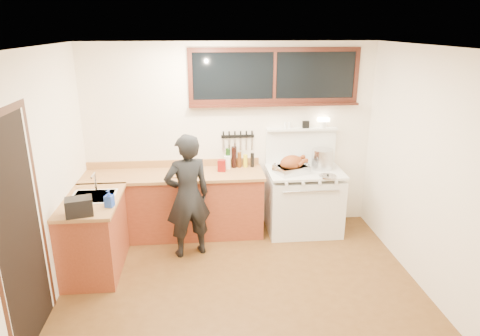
{
  "coord_description": "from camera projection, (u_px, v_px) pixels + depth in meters",
  "views": [
    {
      "loc": [
        -0.41,
        -4.04,
        2.79
      ],
      "look_at": [
        0.05,
        0.85,
        1.15
      ],
      "focal_mm": 32.0,
      "sensor_mm": 36.0,
      "label": 1
    }
  ],
  "objects": [
    {
      "name": "stockpot",
      "position": [
        322.0,
        159.0,
        5.91
      ],
      "size": [
        0.38,
        0.38,
        0.28
      ],
      "color": "silver",
      "rests_on": "vintage_stove"
    },
    {
      "name": "counter_back",
      "position": [
        175.0,
        204.0,
        5.89
      ],
      "size": [
        2.44,
        0.64,
        1.0
      ],
      "color": "maroon",
      "rests_on": "ground"
    },
    {
      "name": "man",
      "position": [
        188.0,
        196.0,
        5.27
      ],
      "size": [
        0.67,
        0.54,
        1.58
      ],
      "color": "black",
      "rests_on": "ground"
    },
    {
      "name": "counter_left",
      "position": [
        94.0,
        235.0,
        5.03
      ],
      "size": [
        0.64,
        1.09,
        0.9
      ],
      "color": "maroon",
      "rests_on": "ground"
    },
    {
      "name": "bottle_cluster",
      "position": [
        237.0,
        159.0,
        5.96
      ],
      "size": [
        0.4,
        0.07,
        0.3
      ],
      "color": "black",
      "rests_on": "counter_back"
    },
    {
      "name": "back_window",
      "position": [
        275.0,
        82.0,
        5.76
      ],
      "size": [
        2.32,
        0.13,
        0.77
      ],
      "color": "black",
      "rests_on": "room_shell"
    },
    {
      "name": "pot_lid",
      "position": [
        328.0,
        176.0,
        5.61
      ],
      "size": [
        0.26,
        0.26,
        0.04
      ],
      "color": "silver",
      "rests_on": "vintage_stove"
    },
    {
      "name": "ground_plane",
      "position": [
        243.0,
        291.0,
        4.74
      ],
      "size": [
        4.0,
        3.5,
        0.02
      ],
      "primitive_type": "cube",
      "color": "#543316"
    },
    {
      "name": "sink_unit",
      "position": [
        94.0,
        201.0,
        4.98
      ],
      "size": [
        0.5,
        0.45,
        0.37
      ],
      "color": "white",
      "rests_on": "counter_left"
    },
    {
      "name": "toaster",
      "position": [
        79.0,
        207.0,
        4.46
      ],
      "size": [
        0.31,
        0.25,
        0.19
      ],
      "color": "black",
      "rests_on": "counter_left"
    },
    {
      "name": "left_doorway",
      "position": [
        20.0,
        233.0,
        3.7
      ],
      "size": [
        0.02,
        1.04,
        2.17
      ],
      "color": "black",
      "rests_on": "ground"
    },
    {
      "name": "saucepan",
      "position": [
        299.0,
        162.0,
        6.02
      ],
      "size": [
        0.2,
        0.29,
        0.12
      ],
      "color": "silver",
      "rests_on": "vintage_stove"
    },
    {
      "name": "soap_bottle",
      "position": [
        109.0,
        198.0,
        4.66
      ],
      "size": [
        0.11,
        0.11,
        0.2
      ],
      "color": "blue",
      "rests_on": "counter_left"
    },
    {
      "name": "roast_turkey",
      "position": [
        292.0,
        166.0,
        5.74
      ],
      "size": [
        0.51,
        0.45,
        0.24
      ],
      "color": "silver",
      "rests_on": "vintage_stove"
    },
    {
      "name": "vintage_stove",
      "position": [
        304.0,
        199.0,
        6.01
      ],
      "size": [
        1.02,
        0.74,
        1.57
      ],
      "color": "white",
      "rests_on": "ground"
    },
    {
      "name": "cutting_board",
      "position": [
        182.0,
        171.0,
        5.68
      ],
      "size": [
        0.42,
        0.34,
        0.14
      ],
      "color": "#AC7844",
      "rests_on": "counter_back"
    },
    {
      "name": "pitcher",
      "position": [
        227.0,
        162.0,
        5.92
      ],
      "size": [
        0.13,
        0.13,
        0.18
      ],
      "color": "white",
      "rests_on": "counter_back"
    },
    {
      "name": "coffee_tin",
      "position": [
        222.0,
        166.0,
        5.81
      ],
      "size": [
        0.12,
        0.1,
        0.16
      ],
      "color": "maroon",
      "rests_on": "counter_back"
    },
    {
      "name": "knife_strip",
      "position": [
        238.0,
        137.0,
        5.96
      ],
      "size": [
        0.46,
        0.03,
        0.28
      ],
      "color": "black",
      "rests_on": "room_shell"
    },
    {
      "name": "room_shell",
      "position": [
        243.0,
        147.0,
        4.21
      ],
      "size": [
        4.1,
        3.6,
        2.65
      ],
      "color": "white",
      "rests_on": "ground"
    }
  ]
}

